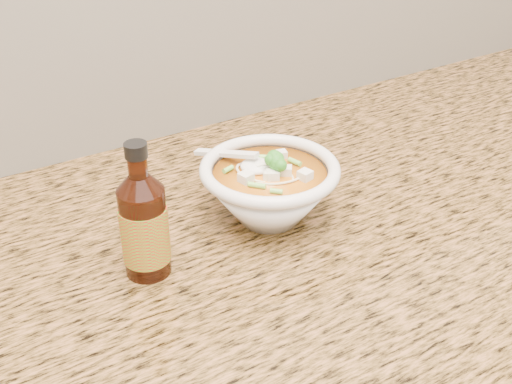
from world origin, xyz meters
TOP-DOWN VIEW (x-y plane):
  - counter_slab at (0.00, 1.68)m, footprint 4.00×0.68m
  - soup_bowl at (0.14, 1.69)m, footprint 0.18×0.19m
  - hot_sauce_bottle at (-0.04, 1.67)m, footprint 0.07×0.07m

SIDE VIEW (x-z plane):
  - counter_slab at x=0.00m, z-range 0.86..0.90m
  - soup_bowl at x=0.14m, z-range 0.89..0.99m
  - hot_sauce_bottle at x=-0.04m, z-range 0.88..1.04m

